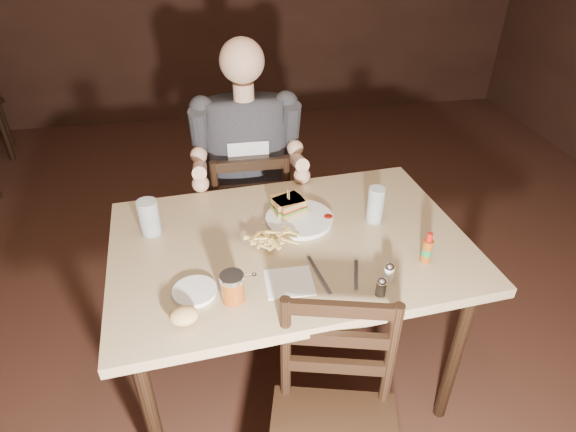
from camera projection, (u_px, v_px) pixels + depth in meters
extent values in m
cube|color=tan|center=(290.00, 245.00, 1.80)|extent=(1.38, 0.97, 0.04)
cylinder|color=black|center=(153.00, 423.00, 1.62)|extent=(0.05, 0.05, 0.73)
cylinder|color=black|center=(150.00, 286.00, 2.18)|extent=(0.05, 0.05, 0.73)
cylinder|color=black|center=(455.00, 356.00, 1.86)|extent=(0.05, 0.05, 0.73)
cylinder|color=black|center=(382.00, 248.00, 2.42)|extent=(0.05, 0.05, 0.73)
cylinder|color=white|center=(299.00, 220.00, 1.90)|extent=(0.28, 0.28, 0.01)
ellipsoid|color=maroon|center=(328.00, 217.00, 1.90)|extent=(0.04, 0.04, 0.01)
cylinder|color=silver|center=(149.00, 218.00, 1.80)|extent=(0.08, 0.08, 0.14)
cylinder|color=silver|center=(375.00, 205.00, 1.87)|extent=(0.07, 0.07, 0.15)
cube|color=white|center=(289.00, 282.00, 1.60)|extent=(0.16, 0.15, 0.00)
cube|color=silver|center=(319.00, 275.00, 1.63)|extent=(0.04, 0.20, 0.00)
cube|color=silver|center=(356.00, 275.00, 1.63)|extent=(0.06, 0.15, 0.00)
cylinder|color=white|center=(195.00, 292.00, 1.56)|extent=(0.15, 0.15, 0.01)
ellipsoid|color=tan|center=(184.00, 316.00, 1.43)|extent=(0.09, 0.08, 0.05)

